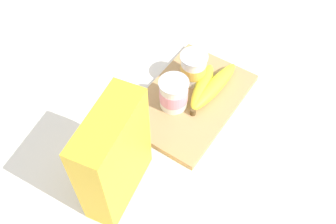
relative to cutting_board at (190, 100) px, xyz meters
The scene contains 6 objects.
ground_plane 0.01m from the cutting_board, ahead, with size 2.40×2.40×0.00m, color silver.
cutting_board is the anchor object (origin of this frame).
cereal_box 0.30m from the cutting_board, behind, with size 0.18×0.07×0.24m, color yellow.
yogurt_cup_front 0.07m from the cutting_board, 148.83° to the left, with size 0.07×0.07×0.08m.
yogurt_cup_back 0.08m from the cutting_board, 26.74° to the left, with size 0.07×0.07×0.08m.
banana_bunch 0.06m from the cutting_board, 29.58° to the right, with size 0.19×0.08×0.03m.
Camera 1 is at (-0.53, -0.29, 0.76)m, focal length 41.70 mm.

